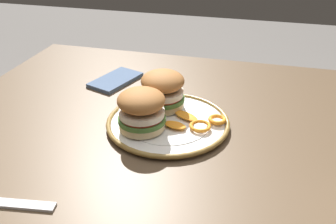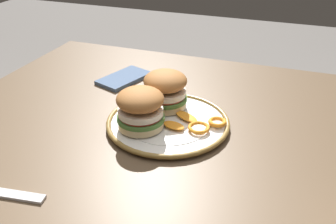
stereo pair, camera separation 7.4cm
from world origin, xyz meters
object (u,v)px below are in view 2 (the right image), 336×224
Objects in this scene: sandwich_half_right at (165,89)px; dinner_plate at (168,122)px; sandwich_half_left at (140,108)px; dining_table at (183,170)px.

dinner_plate is at bearing -64.62° from sandwich_half_right.
dinner_plate is 0.10m from sandwich_half_right.
sandwich_half_left and sandwich_half_right have the same top height.
dinner_plate is 2.35× the size of sandwich_half_right.
dining_table is at bearing -52.72° from sandwich_half_right.
dining_table is 4.27× the size of dinner_plate.
dinner_plate is 0.10m from sandwich_half_left.
dinner_plate is at bearing 45.90° from sandwich_half_left.
sandwich_half_left is at bearing -178.44° from dining_table.
sandwich_half_right is at bearing 115.38° from dinner_plate.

